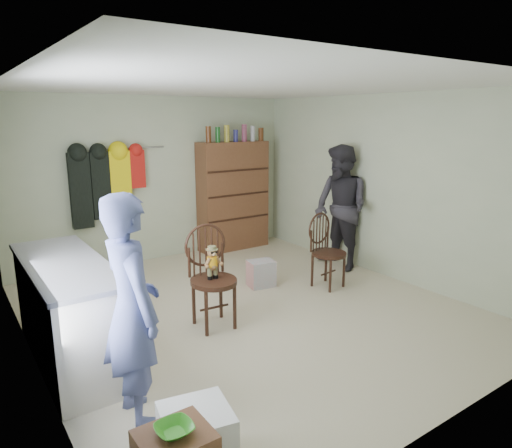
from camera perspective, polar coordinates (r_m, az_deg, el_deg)
ground_plane at (r=5.40m, az=-0.97°, el=-10.61°), size 5.00×5.00×0.00m
room_walls at (r=5.43m, az=-4.20°, el=6.78°), size 5.00×5.00×5.00m
counter at (r=4.52m, az=-22.30°, el=-10.05°), size 0.64×1.86×0.94m
bowl at (r=2.67m, az=-10.18°, el=-23.97°), size 0.20×0.20×0.05m
plastic_tub at (r=3.19m, az=-7.43°, el=-25.15°), size 0.50×0.48×0.41m
chair_front at (r=4.84m, az=-5.64°, el=-5.86°), size 0.52×0.52×1.09m
chair_far at (r=6.03m, az=8.69°, el=-2.94°), size 0.49×0.49×0.97m
striped_bag at (r=6.05m, az=0.64°, el=-6.20°), size 0.37×0.31×0.35m
person_left at (r=3.40m, az=-15.26°, el=-10.32°), size 0.42×0.62×1.69m
person_right at (r=6.72m, az=10.55°, el=1.99°), size 0.75×0.93×1.81m
dresser at (r=7.66m, az=-2.88°, el=3.62°), size 1.20×0.39×2.08m
coat_rack at (r=6.83m, az=-18.26°, el=4.67°), size 1.42×0.12×1.09m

